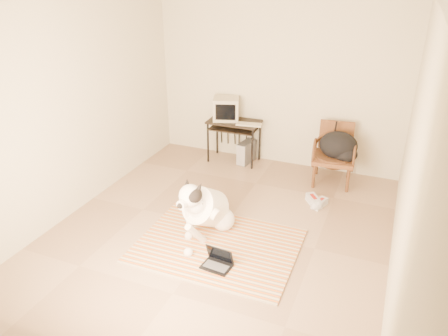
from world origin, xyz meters
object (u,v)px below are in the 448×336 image
Objects in this scene: rattan_chair at (334,154)px; backpack at (340,147)px; dog at (206,209)px; crt_monitor at (226,109)px; computer_desk at (234,127)px; pc_tower at (246,152)px; laptop at (218,261)px.

backpack is at bearing -37.28° from rattan_chair.
dog is 1.32× the size of rattan_chair.
crt_monitor is 0.88× the size of backpack.
computer_desk is at bearing -17.06° from crt_monitor.
pc_tower is 1.59m from backpack.
dog is 2.06× the size of backpack.
dog reaches higher than laptop.
computer_desk is at bearing 173.90° from backpack.
rattan_chair is at bearing 73.24° from laptop.
laptop is 2.83m from pc_tower.
dog is at bearing -74.04° from crt_monitor.
laptop is at bearing -72.13° from computer_desk.
computer_desk is (-0.48, 2.16, 0.26)m from dog.
crt_monitor is 1.87m from rattan_chair.
dog is 2.20m from pc_tower.
dog is 2.88× the size of pc_tower.
crt_monitor reaches higher than dog.
crt_monitor is 1.93m from backpack.
rattan_chair reaches higher than laptop.
pc_tower is (0.22, 0.03, -0.42)m from computer_desk.
rattan_chair is at bearing 59.74° from dog.
crt_monitor is (-0.15, 0.05, 0.28)m from computer_desk.
backpack is (0.08, -0.06, 0.15)m from rattan_chair.
rattan_chair is at bearing -6.10° from pc_tower.
pc_tower is at bearing 103.47° from laptop.
laptop is at bearing -54.64° from dog.
backpack is at bearing -7.98° from pc_tower.
laptop is 0.67× the size of crt_monitor.
laptop is (0.40, -0.57, -0.26)m from dog.
computer_desk is at bearing 107.87° from laptop.
backpack is (1.52, -0.21, 0.42)m from pc_tower.
pc_tower is 0.72× the size of backpack.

